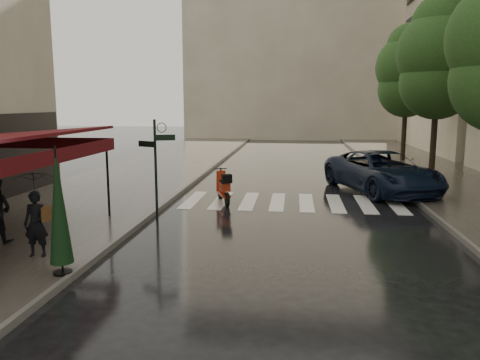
% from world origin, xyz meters
% --- Properties ---
extents(ground, '(120.00, 120.00, 0.00)m').
position_xyz_m(ground, '(0.00, 0.00, 0.00)').
color(ground, black).
rests_on(ground, ground).
extents(sidewalk_near, '(6.00, 60.00, 0.12)m').
position_xyz_m(sidewalk_near, '(-4.50, 12.00, 0.06)').
color(sidewalk_near, '#38332D').
rests_on(sidewalk_near, ground).
extents(sidewalk_far, '(5.50, 60.00, 0.12)m').
position_xyz_m(sidewalk_far, '(10.25, 12.00, 0.06)').
color(sidewalk_far, '#38332D').
rests_on(sidewalk_far, ground).
extents(curb_near, '(0.12, 60.00, 0.16)m').
position_xyz_m(curb_near, '(-1.45, 12.00, 0.07)').
color(curb_near, '#595651').
rests_on(curb_near, ground).
extents(curb_far, '(0.12, 60.00, 0.16)m').
position_xyz_m(curb_far, '(7.45, 12.00, 0.07)').
color(curb_far, '#595651').
rests_on(curb_far, ground).
extents(crosswalk, '(7.85, 3.20, 0.01)m').
position_xyz_m(crosswalk, '(2.98, 6.00, 0.01)').
color(crosswalk, silver).
rests_on(crosswalk, ground).
extents(signpost, '(1.17, 0.29, 3.10)m').
position_xyz_m(signpost, '(-1.19, 3.00, 1.83)').
color(signpost, black).
rests_on(signpost, ground).
extents(backdrop_building, '(22.00, 6.00, 20.00)m').
position_xyz_m(backdrop_building, '(3.00, 38.00, 10.00)').
color(backdrop_building, tan).
rests_on(backdrop_building, ground).
extents(tree_mid, '(3.80, 3.80, 8.34)m').
position_xyz_m(tree_mid, '(9.50, 12.00, 5.59)').
color(tree_mid, black).
rests_on(tree_mid, sidewalk_far).
extents(tree_far, '(3.80, 3.80, 8.16)m').
position_xyz_m(tree_far, '(9.70, 19.00, 5.46)').
color(tree_far, black).
rests_on(tree_far, sidewalk_far).
extents(pedestrian_with_umbrella, '(0.98, 1.00, 2.37)m').
position_xyz_m(pedestrian_with_umbrella, '(-2.75, -1.17, 1.70)').
color(pedestrian_with_umbrella, black).
rests_on(pedestrian_with_umbrella, sidewalk_near).
extents(scooter, '(0.85, 1.73, 1.18)m').
position_xyz_m(scooter, '(0.52, 5.59, 0.55)').
color(scooter, black).
rests_on(scooter, ground).
extents(parked_car, '(4.66, 6.56, 1.66)m').
position_xyz_m(parked_car, '(6.57, 8.45, 0.83)').
color(parked_car, black).
rests_on(parked_car, ground).
extents(parasol_front, '(0.47, 0.47, 2.61)m').
position_xyz_m(parasol_front, '(-1.65, -2.16, 1.52)').
color(parasol_front, black).
rests_on(parasol_front, sidewalk_near).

